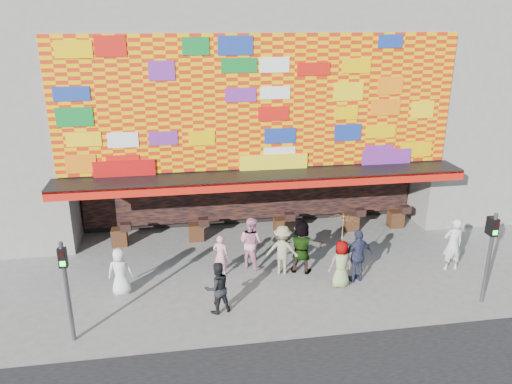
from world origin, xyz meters
TOP-DOWN VIEW (x-y plane):
  - ground at (0.00, 0.00)m, footprint 90.00×90.00m
  - shop_building at (0.00, 8.18)m, footprint 15.20×9.40m
  - signal_left at (-6.20, -1.50)m, footprint 0.22×0.20m
  - signal_right at (6.20, -1.50)m, footprint 0.22×0.20m
  - ped_a at (-5.09, 0.85)m, footprint 0.79×0.53m
  - ped_b at (-1.79, 1.59)m, footprint 0.64×0.53m
  - ped_c at (-2.11, -0.73)m, footprint 0.95×0.83m
  - ped_d at (0.35, 1.36)m, footprint 1.30×0.99m
  - ped_e at (2.73, 0.41)m, footprint 1.18×0.70m
  - ped_f at (1.01, 1.34)m, footprint 1.88×1.22m
  - ped_g at (2.06, 0.15)m, footprint 0.86×0.61m
  - ped_h at (6.32, 0.66)m, footprint 0.71×0.47m
  - ped_i at (-0.66, 2.01)m, footprint 1.16×1.16m
  - parasol at (2.06, 0.15)m, footprint 1.25×1.26m

SIDE VIEW (x-z plane):
  - ground at x=0.00m, z-range 0.00..0.00m
  - ped_b at x=-1.79m, z-range 0.00..1.49m
  - ped_a at x=-5.09m, z-range 0.00..1.60m
  - ped_g at x=2.06m, z-range 0.00..1.64m
  - ped_c at x=-2.11m, z-range 0.00..1.65m
  - ped_d at x=0.35m, z-range 0.00..1.78m
  - ped_e at x=2.73m, z-range 0.00..1.88m
  - ped_i at x=-0.66m, z-range 0.00..1.89m
  - ped_f at x=1.01m, z-range 0.00..1.94m
  - ped_h at x=6.32m, z-range 0.00..1.95m
  - signal_left at x=-6.20m, z-range 0.36..3.36m
  - signal_right at x=6.20m, z-range 0.36..3.36m
  - parasol at x=2.06m, z-range 1.22..3.03m
  - shop_building at x=0.00m, z-range 0.23..10.23m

